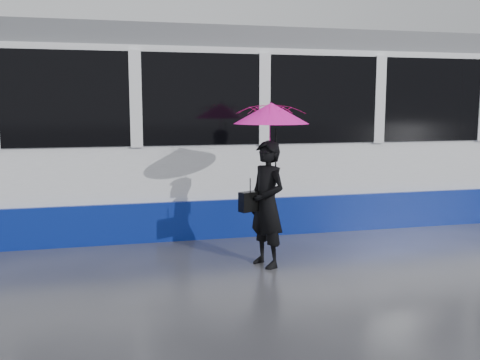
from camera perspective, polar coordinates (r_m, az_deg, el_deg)
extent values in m
plane|color=#2E2E33|center=(7.41, -0.50, -8.56)|extent=(90.00, 90.00, 0.00)
cube|color=#3F3D38|center=(9.10, -3.06, -5.38)|extent=(34.00, 0.07, 0.02)
cube|color=#3F3D38|center=(10.48, -4.51, -3.60)|extent=(34.00, 0.07, 0.02)
cube|color=white|center=(10.63, 13.79, 4.59)|extent=(24.00, 2.40, 2.95)
cube|color=navy|center=(10.76, 13.58, -1.87)|extent=(24.00, 2.56, 0.62)
cube|color=black|center=(10.61, 13.92, 8.23)|extent=(23.00, 2.48, 1.40)
cube|color=#595B60|center=(10.66, 14.10, 13.48)|extent=(23.60, 2.20, 0.35)
imported|color=black|center=(7.00, 2.88, -2.57)|extent=(0.60, 0.71, 1.66)
imported|color=#E7137E|center=(6.90, 3.33, 4.97)|extent=(1.19, 1.20, 0.83)
cone|color=#E7137E|center=(6.89, 3.35, 7.13)|extent=(1.27, 1.27, 0.27)
cylinder|color=black|center=(6.89, 3.36, 8.42)|extent=(0.01, 0.01, 0.06)
cylinder|color=black|center=(6.97, 3.83, 2.43)|extent=(0.02, 0.02, 0.73)
cube|color=black|center=(6.95, 1.09, -2.30)|extent=(0.32, 0.23, 0.26)
cylinder|color=black|center=(6.91, 1.10, -0.52)|extent=(0.01, 0.01, 0.18)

